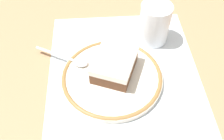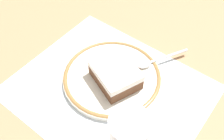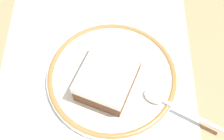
# 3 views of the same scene
# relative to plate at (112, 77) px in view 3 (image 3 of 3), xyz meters

# --- Properties ---
(ground_plane) EXTENTS (2.40, 2.40, 0.00)m
(ground_plane) POSITION_rel_plate_xyz_m (-0.01, 0.03, -0.01)
(ground_plane) COLOR #9E7551
(placemat) EXTENTS (0.40, 0.34, 0.00)m
(placemat) POSITION_rel_plate_xyz_m (-0.01, 0.03, -0.01)
(placemat) COLOR silver
(placemat) RESTS_ON ground_plane
(plate) EXTENTS (0.22, 0.22, 0.01)m
(plate) POSITION_rel_plate_xyz_m (0.00, 0.00, 0.00)
(plate) COLOR silver
(plate) RESTS_ON placemat
(cake_slice) EXTENTS (0.12, 0.11, 0.04)m
(cake_slice) POSITION_rel_plate_xyz_m (-0.01, 0.01, 0.03)
(cake_slice) COLOR brown
(cake_slice) RESTS_ON plate
(spoon) EXTENTS (0.08, 0.13, 0.01)m
(spoon) POSITION_rel_plate_xyz_m (-0.05, -0.09, 0.01)
(spoon) COLOR silver
(spoon) RESTS_ON plate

